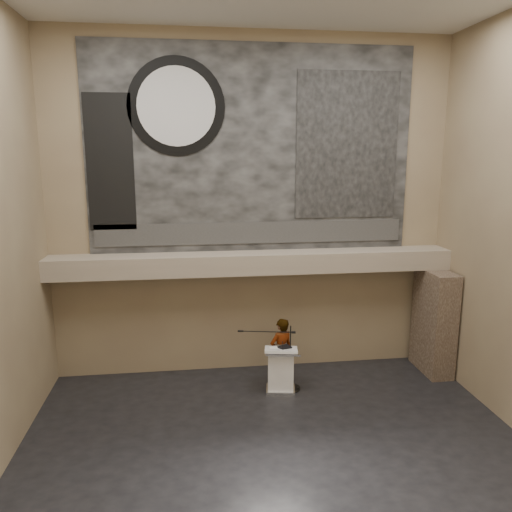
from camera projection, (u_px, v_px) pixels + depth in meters
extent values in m
plane|color=black|center=(278.00, 453.00, 9.54)|extent=(10.00, 10.00, 0.00)
cube|color=#7D684F|center=(252.00, 209.00, 12.55)|extent=(10.00, 0.02, 8.50)
cube|color=#7D684F|center=(354.00, 301.00, 4.78)|extent=(10.00, 0.02, 8.50)
cube|color=gray|center=(254.00, 263.00, 12.43)|extent=(10.00, 0.80, 0.50)
cylinder|color=#B2893D|center=(190.00, 276.00, 12.23)|extent=(0.04, 0.04, 0.06)
cylinder|color=#B2893D|center=(328.00, 272.00, 12.68)|extent=(0.04, 0.04, 0.06)
cube|color=black|center=(252.00, 150.00, 12.22)|extent=(8.00, 0.05, 5.00)
cube|color=#2E2E2E|center=(252.00, 233.00, 12.60)|extent=(7.76, 0.02, 0.55)
cylinder|color=black|center=(176.00, 107.00, 11.75)|extent=(2.30, 0.02, 2.30)
cylinder|color=silver|center=(176.00, 107.00, 11.73)|extent=(1.84, 0.02, 1.84)
cube|color=black|center=(347.00, 146.00, 12.47)|extent=(2.60, 0.02, 3.60)
cube|color=black|center=(110.00, 163.00, 11.81)|extent=(1.10, 0.02, 3.20)
cube|color=#44352A|center=(434.00, 321.00, 12.91)|extent=(0.60, 1.40, 2.70)
cube|color=silver|center=(280.00, 389.00, 12.02)|extent=(0.76, 0.63, 0.08)
cube|color=white|center=(281.00, 369.00, 11.91)|extent=(0.66, 0.51, 0.96)
cube|color=white|center=(281.00, 350.00, 11.79)|extent=(0.85, 0.67, 0.13)
cube|color=black|center=(285.00, 347.00, 11.82)|extent=(0.34, 0.31, 0.04)
cube|color=white|center=(274.00, 349.00, 11.77)|extent=(0.21, 0.27, 0.00)
imported|color=silver|center=(281.00, 352.00, 12.22)|extent=(0.73, 0.62, 1.70)
cylinder|color=black|center=(290.00, 388.00, 12.15)|extent=(0.52, 0.52, 0.02)
cylinder|color=black|center=(290.00, 358.00, 11.99)|extent=(0.03, 0.03, 1.61)
cylinder|color=black|center=(266.00, 332.00, 11.90)|extent=(1.30, 0.28, 0.02)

